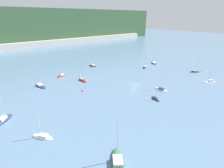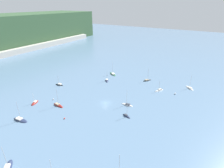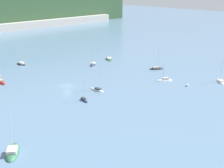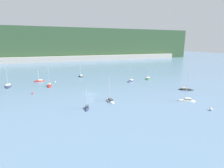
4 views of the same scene
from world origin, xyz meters
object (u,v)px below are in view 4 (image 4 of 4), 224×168
sailboat_4 (81,76)px  mooring_buoy_1 (211,109)px  sailboat_7 (110,101)px  sailboat_10 (8,87)px  sailboat_1 (87,108)px  sailboat_8 (131,81)px  sailboat_5 (186,101)px  mooring_buoy_2 (55,82)px  sailboat_13 (186,90)px  sailboat_2 (148,79)px  sailboat_9 (49,86)px  sailboat_3 (40,81)px  mooring_buoy_0 (32,93)px

sailboat_4 → mooring_buoy_1: size_ratio=8.68×
sailboat_7 → sailboat_10: 49.36m
sailboat_1 → sailboat_8: (28.82, 29.21, -0.02)m
sailboat_5 → sailboat_7: bearing=9.9°
sailboat_5 → mooring_buoy_2: (-39.61, 44.50, 0.23)m
sailboat_10 → sailboat_13: bearing=59.2°
sailboat_1 → sailboat_8: bearing=152.6°
mooring_buoy_2 → sailboat_8: bearing=-16.5°
mooring_buoy_1 → mooring_buoy_2: (-39.96, 53.56, -0.08)m
sailboat_2 → sailboat_13: (2.26, -25.18, 0.01)m
sailboat_5 → sailboat_13: size_ratio=0.76×
sailboat_8 → mooring_buoy_2: size_ratio=11.70×
sailboat_8 → sailboat_9: size_ratio=0.76×
sailboat_1 → sailboat_7: sailboat_7 is taller
sailboat_3 → sailboat_7: bearing=99.5°
sailboat_2 → mooring_buoy_1: sailboat_2 is taller
sailboat_5 → mooring_buoy_2: bearing=-18.1°
sailboat_2 → sailboat_5: 37.40m
sailboat_3 → mooring_buoy_1: (47.25, -59.09, 0.35)m
sailboat_5 → sailboat_4: bearing=-35.6°
sailboat_7 → mooring_buoy_0: size_ratio=14.87×
sailboat_3 → sailboat_5: bearing=113.4°
sailboat_3 → sailboat_5: size_ratio=0.93×
sailboat_2 → sailboat_8: size_ratio=1.17×
sailboat_10 → mooring_buoy_1: sailboat_10 is taller
sailboat_9 → sailboat_2: bearing=94.0°
sailboat_1 → sailboat_10: size_ratio=0.69×
sailboat_4 → sailboat_7: sailboat_7 is taller
sailboat_3 → sailboat_4: bearing=174.7°
sailboat_7 → mooring_buoy_1: bearing=-128.2°
sailboat_5 → sailboat_10: size_ratio=0.70×
sailboat_9 → mooring_buoy_2: size_ratio=15.37×
sailboat_10 → mooring_buoy_1: 79.33m
sailboat_1 → mooring_buoy_1: sailboat_1 is taller
sailboat_1 → sailboat_10: sailboat_10 is taller
sailboat_7 → mooring_buoy_0: (-24.82, 18.38, 0.17)m
sailboat_1 → sailboat_10: 46.78m
sailboat_7 → sailboat_4: bearing=-0.5°
sailboat_4 → mooring_buoy_2: sailboat_4 is taller
sailboat_1 → sailboat_3: (-14.27, 45.33, -0.04)m
sailboat_5 → mooring_buoy_0: (-48.70, 27.20, 0.19)m
sailboat_2 → sailboat_3: (-54.90, 13.50, -0.03)m
sailboat_4 → sailboat_7: (1.11, -46.83, -0.02)m
sailboat_9 → sailboat_5: bearing=53.8°
mooring_buoy_1 → sailboat_3: bearing=128.6°
sailboat_1 → mooring_buoy_0: size_ratio=11.69×
sailboat_2 → sailboat_8: 12.09m
sailboat_13 → mooring_buoy_1: 22.70m
sailboat_5 → sailboat_8: 34.12m
sailboat_5 → mooring_buoy_2: sailboat_5 is taller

